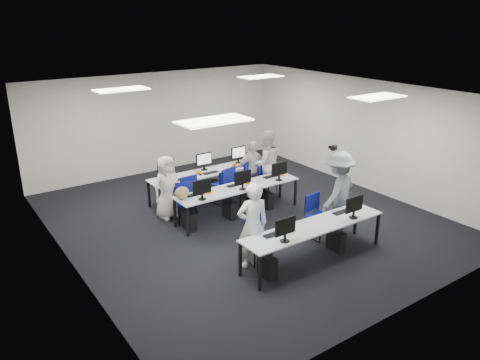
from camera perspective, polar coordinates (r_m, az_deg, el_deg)
room at (r=10.69m, az=0.39°, el=2.69°), size 9.00×9.02×3.00m
ceiling_panels at (r=10.36m, az=0.41°, el=10.57°), size 5.20×4.60×0.02m
desk_front at (r=9.27m, az=9.02°, el=-5.78°), size 3.20×0.70×0.73m
desk_mid at (r=11.12m, az=-0.21°, el=-1.11°), size 3.20×0.70×0.73m
desk_back at (r=12.22m, az=-3.95°, el=0.81°), size 3.20×0.70×0.73m
equipment_front at (r=9.28m, az=8.13°, el=-7.93°), size 2.51×0.41×1.19m
equipment_mid at (r=11.12m, az=-0.97°, el=-2.89°), size 2.91×0.41×1.19m
equipment_back at (r=12.44m, az=-3.20°, el=-0.41°), size 2.91×0.41×1.19m
chair_0 at (r=9.29m, az=2.19°, el=-8.29°), size 0.48×0.51×0.86m
chair_1 at (r=10.36m, az=9.48°, el=-5.29°), size 0.52×0.55×0.95m
chair_2 at (r=11.06m, az=-6.57°, el=-3.58°), size 0.58×0.60×0.89m
chair_3 at (r=11.81m, az=-1.28°, el=-1.95°), size 0.48×0.51×0.86m
chair_4 at (r=12.28m, az=1.93°, el=-0.91°), size 0.51×0.55×0.99m
chair_5 at (r=11.55m, az=-6.73°, el=-2.41°), size 0.51×0.55×0.98m
chair_6 at (r=12.00m, az=-2.07°, el=-1.40°), size 0.58×0.62×0.98m
chair_7 at (r=12.59m, az=1.99°, el=-0.59°), size 0.54×0.56×0.84m
handbag at (r=10.44m, az=-7.11°, el=-1.57°), size 0.35×0.23×0.28m
student_0 at (r=8.84m, az=1.55°, el=-5.56°), size 0.71×0.55×1.71m
student_1 at (r=12.38m, az=3.23°, el=2.06°), size 1.02×0.89×1.77m
student_2 at (r=11.13m, az=-8.88°, el=-0.88°), size 0.82×0.61×1.52m
student_3 at (r=12.30m, az=1.44°, el=1.33°), size 0.90×0.40×1.51m
photographer at (r=10.54m, az=11.89°, el=-1.40°), size 1.33×1.00×1.82m
dslr_camera at (r=10.31m, az=11.37°, el=3.86°), size 0.19×0.21×0.10m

